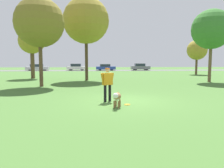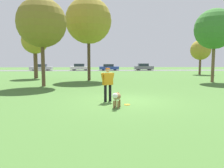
{
  "view_description": "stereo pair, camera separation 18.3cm",
  "coord_description": "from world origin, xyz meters",
  "px_view_note": "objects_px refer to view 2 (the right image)",
  "views": [
    {
      "loc": [
        -1.35,
        -10.27,
        1.89
      ],
      "look_at": [
        -0.67,
        -0.78,
        0.9
      ],
      "focal_mm": 35.0,
      "sensor_mm": 36.0,
      "label": 1
    },
    {
      "loc": [
        -1.17,
        -10.28,
        1.89
      ],
      "look_at": [
        -0.67,
        -0.78,
        0.9
      ],
      "focal_mm": 35.0,
      "sensor_mm": 36.0,
      "label": 2
    }
  ],
  "objects_px": {
    "parked_car_white": "(80,67)",
    "parked_car_silver": "(41,67)",
    "tree_near_left": "(42,23)",
    "tree_near_right": "(215,29)",
    "tree_mid_center": "(88,21)",
    "parked_car_grey": "(144,67)",
    "parked_car_blue": "(109,67)",
    "dog": "(117,97)",
    "tree_far_right": "(201,50)",
    "frisbee": "(127,105)",
    "person": "(108,82)",
    "tree_far_left": "(35,41)"
  },
  "relations": [
    {
      "from": "tree_far_right",
      "to": "tree_near_right",
      "type": "relative_size",
      "value": 0.76
    },
    {
      "from": "parked_car_white",
      "to": "parked_car_silver",
      "type": "bearing_deg",
      "value": -178.97
    },
    {
      "from": "person",
      "to": "parked_car_grey",
      "type": "xyz_separation_m",
      "value": [
        8.69,
        35.25,
        -0.24
      ]
    },
    {
      "from": "dog",
      "to": "frisbee",
      "type": "distance_m",
      "value": 0.85
    },
    {
      "from": "parked_car_white",
      "to": "tree_near_right",
      "type": "bearing_deg",
      "value": -60.77
    },
    {
      "from": "tree_near_right",
      "to": "tree_near_left",
      "type": "distance_m",
      "value": 14.66
    },
    {
      "from": "tree_far_right",
      "to": "parked_car_blue",
      "type": "relative_size",
      "value": 1.23
    },
    {
      "from": "tree_far_right",
      "to": "tree_near_left",
      "type": "height_order",
      "value": "tree_near_left"
    },
    {
      "from": "frisbee",
      "to": "parked_car_blue",
      "type": "xyz_separation_m",
      "value": [
        0.57,
        35.74,
        0.64
      ]
    },
    {
      "from": "dog",
      "to": "parked_car_white",
      "type": "bearing_deg",
      "value": -156.86
    },
    {
      "from": "tree_mid_center",
      "to": "tree_far_left",
      "type": "relative_size",
      "value": 1.45
    },
    {
      "from": "frisbee",
      "to": "tree_far_right",
      "type": "xyz_separation_m",
      "value": [
        13.02,
        21.19,
        3.47
      ]
    },
    {
      "from": "frisbee",
      "to": "tree_far_left",
      "type": "bearing_deg",
      "value": 118.51
    },
    {
      "from": "parked_car_grey",
      "to": "tree_near_right",
      "type": "bearing_deg",
      "value": -87.68
    },
    {
      "from": "tree_near_right",
      "to": "parked_car_blue",
      "type": "relative_size",
      "value": 1.63
    },
    {
      "from": "tree_far_left",
      "to": "tree_mid_center",
      "type": "bearing_deg",
      "value": -26.02
    },
    {
      "from": "tree_mid_center",
      "to": "tree_far_left",
      "type": "distance_m",
      "value": 6.94
    },
    {
      "from": "tree_far_right",
      "to": "frisbee",
      "type": "bearing_deg",
      "value": -121.57
    },
    {
      "from": "tree_near_left",
      "to": "tree_mid_center",
      "type": "bearing_deg",
      "value": 57.64
    },
    {
      "from": "tree_mid_center",
      "to": "tree_near_left",
      "type": "bearing_deg",
      "value": -122.36
    },
    {
      "from": "tree_far_right",
      "to": "tree_near_left",
      "type": "relative_size",
      "value": 0.75
    },
    {
      "from": "tree_far_right",
      "to": "parked_car_white",
      "type": "distance_m",
      "value": 24.12
    },
    {
      "from": "tree_mid_center",
      "to": "parked_car_grey",
      "type": "xyz_separation_m",
      "value": [
        10.17,
        23.68,
        -5.1
      ]
    },
    {
      "from": "parked_car_white",
      "to": "dog",
      "type": "bearing_deg",
      "value": -81.67
    },
    {
      "from": "parked_car_blue",
      "to": "dog",
      "type": "bearing_deg",
      "value": -91.89
    },
    {
      "from": "frisbee",
      "to": "parked_car_blue",
      "type": "height_order",
      "value": "parked_car_blue"
    },
    {
      "from": "tree_near_right",
      "to": "parked_car_grey",
      "type": "distance_m",
      "value": 26.52
    },
    {
      "from": "tree_far_left",
      "to": "parked_car_grey",
      "type": "xyz_separation_m",
      "value": [
        16.22,
        20.73,
        -3.38
      ]
    },
    {
      "from": "dog",
      "to": "parked_car_blue",
      "type": "distance_m",
      "value": 36.3
    },
    {
      "from": "frisbee",
      "to": "parked_car_grey",
      "type": "distance_m",
      "value": 36.94
    },
    {
      "from": "frisbee",
      "to": "parked_car_grey",
      "type": "height_order",
      "value": "parked_car_grey"
    },
    {
      "from": "tree_far_right",
      "to": "tree_mid_center",
      "type": "xyz_separation_m",
      "value": [
        -15.32,
        -8.78,
        2.32
      ]
    },
    {
      "from": "tree_near_left",
      "to": "tree_near_right",
      "type": "bearing_deg",
      "value": 9.81
    },
    {
      "from": "frisbee",
      "to": "tree_mid_center",
      "type": "distance_m",
      "value": 13.89
    },
    {
      "from": "parked_car_silver",
      "to": "parked_car_blue",
      "type": "distance_m",
      "value": 13.99
    },
    {
      "from": "tree_near_left",
      "to": "parked_car_white",
      "type": "distance_m",
      "value": 29.32
    },
    {
      "from": "frisbee",
      "to": "tree_far_right",
      "type": "relative_size",
      "value": 0.05
    },
    {
      "from": "tree_near_right",
      "to": "tree_far_left",
      "type": "xyz_separation_m",
      "value": [
        -17.31,
        5.47,
        -0.65
      ]
    },
    {
      "from": "tree_near_left",
      "to": "parked_car_blue",
      "type": "height_order",
      "value": "tree_near_left"
    },
    {
      "from": "parked_car_silver",
      "to": "parked_car_blue",
      "type": "bearing_deg",
      "value": -3.98
    },
    {
      "from": "tree_mid_center",
      "to": "tree_far_left",
      "type": "xyz_separation_m",
      "value": [
        -6.04,
        2.95,
        -1.72
      ]
    },
    {
      "from": "frisbee",
      "to": "tree_mid_center",
      "type": "xyz_separation_m",
      "value": [
        -2.3,
        12.41,
        5.79
      ]
    },
    {
      "from": "parked_car_white",
      "to": "parked_car_blue",
      "type": "relative_size",
      "value": 0.99
    },
    {
      "from": "parked_car_silver",
      "to": "tree_near_left",
      "type": "bearing_deg",
      "value": -76.04
    },
    {
      "from": "tree_mid_center",
      "to": "tree_near_left",
      "type": "distance_m",
      "value": 6.03
    },
    {
      "from": "tree_mid_center",
      "to": "tree_near_left",
      "type": "relative_size",
      "value": 1.23
    },
    {
      "from": "tree_far_right",
      "to": "parked_car_silver",
      "type": "xyz_separation_m",
      "value": [
        -26.43,
        15.2,
        -2.84
      ]
    },
    {
      "from": "tree_far_left",
      "to": "parked_car_grey",
      "type": "height_order",
      "value": "tree_far_left"
    },
    {
      "from": "tree_near_right",
      "to": "frisbee",
      "type": "bearing_deg",
      "value": -132.2
    },
    {
      "from": "person",
      "to": "parked_car_grey",
      "type": "height_order",
      "value": "person"
    }
  ]
}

